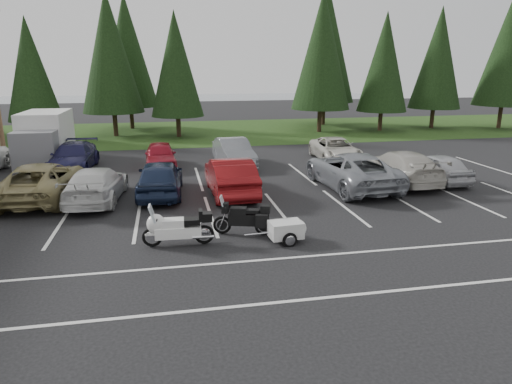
% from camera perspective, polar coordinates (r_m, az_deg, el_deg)
% --- Properties ---
extents(ground, '(120.00, 120.00, 0.00)m').
position_cam_1_polar(ground, '(16.50, -7.10, -4.04)').
color(ground, black).
rests_on(ground, ground).
extents(grass_strip, '(80.00, 16.00, 0.01)m').
position_cam_1_polar(grass_strip, '(39.93, -9.71, 7.35)').
color(grass_strip, '#1C3912').
rests_on(grass_strip, ground).
extents(lake_water, '(70.00, 50.00, 0.02)m').
position_cam_1_polar(lake_water, '(70.93, -7.22, 10.90)').
color(lake_water, slate).
rests_on(lake_water, ground).
extents(box_truck, '(2.40, 5.60, 2.90)m').
position_cam_1_polar(box_truck, '(29.18, -25.09, 6.07)').
color(box_truck, silver).
rests_on(box_truck, ground).
extents(stall_markings, '(32.00, 16.00, 0.01)m').
position_cam_1_polar(stall_markings, '(18.40, -7.57, -1.98)').
color(stall_markings, silver).
rests_on(stall_markings, ground).
extents(conifer_3, '(3.87, 3.87, 9.02)m').
position_cam_1_polar(conifer_3, '(38.14, -26.39, 13.59)').
color(conifer_3, '#332316').
rests_on(conifer_3, ground).
extents(conifer_4, '(4.80, 4.80, 11.17)m').
position_cam_1_polar(conifer_4, '(38.66, -17.85, 16.31)').
color(conifer_4, '#332316').
rests_on(conifer_4, ground).
extents(conifer_5, '(4.14, 4.14, 9.63)m').
position_cam_1_polar(conifer_5, '(37.15, -10.00, 15.46)').
color(conifer_5, '#332316').
rests_on(conifer_5, ground).
extents(conifer_6, '(4.93, 4.93, 11.48)m').
position_cam_1_polar(conifer_6, '(39.84, 8.24, 17.07)').
color(conifer_6, '#332316').
rests_on(conifer_6, ground).
extents(conifer_7, '(4.27, 4.27, 9.94)m').
position_cam_1_polar(conifer_7, '(41.67, 15.76, 15.35)').
color(conifer_7, '#332316').
rests_on(conifer_7, ground).
extents(conifer_8, '(4.53, 4.53, 10.56)m').
position_cam_1_polar(conifer_8, '(45.06, 21.82, 15.28)').
color(conifer_8, '#332316').
rests_on(conifer_8, ground).
extents(conifer_9, '(5.19, 5.19, 12.10)m').
position_cam_1_polar(conifer_9, '(47.53, 29.13, 15.51)').
color(conifer_9, '#332316').
rests_on(conifer_9, ground).
extents(conifer_back_b, '(4.97, 4.97, 11.58)m').
position_cam_1_polar(conifer_back_b, '(43.16, -15.83, 16.61)').
color(conifer_back_b, '#332316').
rests_on(conifer_back_b, ground).
extents(conifer_back_c, '(5.50, 5.50, 12.81)m').
position_cam_1_polar(conifer_back_c, '(44.96, 8.75, 17.85)').
color(conifer_back_c, '#332316').
rests_on(conifer_back_c, ground).
extents(car_near_2, '(2.95, 5.86, 1.59)m').
position_cam_1_polar(car_near_2, '(21.24, -25.19, 1.23)').
color(car_near_2, olive).
rests_on(car_near_2, ground).
extents(car_near_3, '(2.43, 5.11, 1.44)m').
position_cam_1_polar(car_near_3, '(20.10, -19.35, 0.88)').
color(car_near_3, silver).
rests_on(car_near_3, ground).
extents(car_near_4, '(2.13, 4.77, 1.59)m').
position_cam_1_polar(car_near_4, '(20.24, -11.91, 1.75)').
color(car_near_4, '#19243F').
rests_on(car_near_4, ground).
extents(car_near_5, '(1.87, 5.04, 1.65)m').
position_cam_1_polar(car_near_5, '(19.98, -3.23, 1.97)').
color(car_near_5, maroon).
rests_on(car_near_5, ground).
extents(car_near_6, '(3.11, 6.14, 1.66)m').
position_cam_1_polar(car_near_6, '(21.59, 11.82, 2.70)').
color(car_near_6, gray).
rests_on(car_near_6, ground).
extents(car_near_7, '(2.29, 5.39, 1.55)m').
position_cam_1_polar(car_near_7, '(23.20, 17.56, 3.04)').
color(car_near_7, '#B7B3A8').
rests_on(car_near_7, ground).
extents(car_near_8, '(1.70, 4.11, 1.40)m').
position_cam_1_polar(car_near_8, '(24.05, 21.79, 2.88)').
color(car_near_8, '#AEAFB3').
rests_on(car_near_8, ground).
extents(car_far_1, '(2.32, 5.15, 1.47)m').
position_cam_1_polar(car_far_1, '(26.63, -21.86, 4.08)').
color(car_far_1, '#1B1A42').
rests_on(car_far_1, ground).
extents(car_far_2, '(1.79, 4.14, 1.39)m').
position_cam_1_polar(car_far_2, '(26.03, -11.85, 4.54)').
color(car_far_2, maroon).
rests_on(car_far_2, ground).
extents(car_far_3, '(2.03, 4.78, 1.53)m').
position_cam_1_polar(car_far_3, '(25.92, -2.78, 4.96)').
color(car_far_3, slate).
rests_on(car_far_3, ground).
extents(car_far_4, '(2.51, 4.97, 1.35)m').
position_cam_1_polar(car_far_4, '(27.77, 9.92, 5.27)').
color(car_far_4, beige).
rests_on(car_far_4, ground).
extents(touring_motorcycle, '(2.51, 0.87, 1.37)m').
position_cam_1_polar(touring_motorcycle, '(14.50, -9.74, -4.05)').
color(touring_motorcycle, white).
rests_on(touring_motorcycle, ground).
extents(cargo_trailer, '(1.58, 0.98, 0.70)m').
position_cam_1_polar(cargo_trailer, '(14.70, 3.73, -4.98)').
color(cargo_trailer, silver).
rests_on(cargo_trailer, ground).
extents(adventure_motorcycle, '(2.37, 1.37, 1.36)m').
position_cam_1_polar(adventure_motorcycle, '(15.21, -1.67, -2.92)').
color(adventure_motorcycle, black).
rests_on(adventure_motorcycle, ground).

